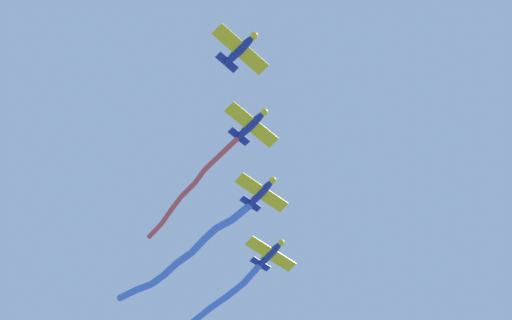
% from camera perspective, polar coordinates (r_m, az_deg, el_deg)
% --- Properties ---
extents(airplane_lead, '(5.50, 7.10, 1.78)m').
position_cam_1_polar(airplane_lead, '(88.78, -1.11, 7.82)').
color(airplane_lead, navy).
extents(airplane_left_wing, '(5.51, 7.12, 1.78)m').
position_cam_1_polar(airplane_left_wing, '(92.92, -0.32, 2.52)').
color(airplane_left_wing, navy).
extents(smoke_trail_left_wing, '(18.92, 6.33, 2.85)m').
position_cam_1_polar(smoke_trail_left_wing, '(98.66, -4.75, -2.13)').
color(smoke_trail_left_wing, '#DB4C4C').
extents(airplane_right_wing, '(5.53, 7.20, 1.78)m').
position_cam_1_polar(airplane_right_wing, '(97.81, 0.39, -2.29)').
color(airplane_right_wing, navy).
extents(smoke_trail_right_wing, '(22.33, 11.97, 3.65)m').
position_cam_1_polar(smoke_trail_right_wing, '(105.25, -5.16, -6.81)').
color(smoke_trail_right_wing, '#4C75DB').
extents(airplane_slot, '(5.53, 7.21, 1.78)m').
position_cam_1_polar(airplane_slot, '(103.33, 1.04, -6.62)').
color(airplane_slot, navy).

